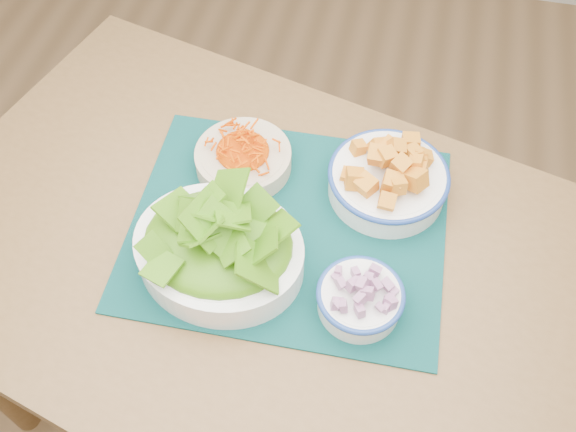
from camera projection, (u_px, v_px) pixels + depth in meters
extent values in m
cube|color=brown|center=(253.00, 253.00, 1.08)|extent=(1.31, 1.04, 0.04)
cylinder|color=brown|center=(149.00, 159.00, 1.69)|extent=(0.06, 0.06, 0.71)
cylinder|color=brown|center=(536.00, 324.00, 1.42)|extent=(0.06, 0.06, 0.71)
cube|color=#032828|center=(288.00, 227.00, 1.09)|extent=(0.54, 0.45, 0.00)
cylinder|color=beige|center=(243.00, 159.00, 1.15)|extent=(0.23, 0.23, 0.04)
ellipsoid|color=#EB5200|center=(242.00, 146.00, 1.12)|extent=(0.15, 0.15, 0.03)
cylinder|color=white|center=(387.00, 182.00, 1.11)|extent=(0.25, 0.25, 0.05)
torus|color=navy|center=(389.00, 175.00, 1.09)|extent=(0.21, 0.21, 0.01)
ellipsoid|color=orange|center=(391.00, 165.00, 1.07)|extent=(0.18, 0.18, 0.04)
ellipsoid|color=#286506|center=(216.00, 230.00, 0.97)|extent=(0.24, 0.20, 0.07)
cylinder|color=white|center=(360.00, 300.00, 0.98)|extent=(0.16, 0.16, 0.04)
torus|color=navy|center=(361.00, 294.00, 0.97)|extent=(0.14, 0.14, 0.01)
ellipsoid|color=#6E1951|center=(362.00, 288.00, 0.95)|extent=(0.11, 0.11, 0.03)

